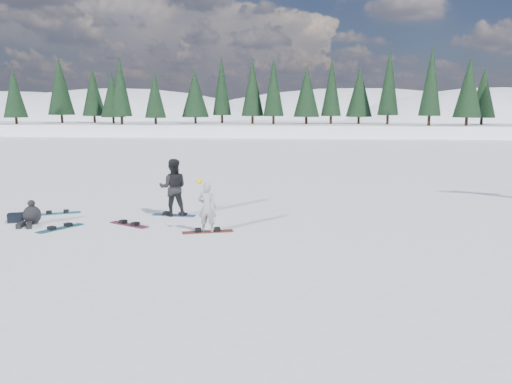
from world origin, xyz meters
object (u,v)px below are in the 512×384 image
at_px(seated_rider, 31,215).
at_px(snowboard_loose_a, 60,228).
at_px(snowboarder_man, 173,188).
at_px(gear_bag, 15,218).
at_px(snowboard_loose_b, 129,225).
at_px(snowboard_loose_c, 58,214).
at_px(snowboarder_woman, 207,207).

distance_m(seated_rider, snowboard_loose_a, 1.27).
height_order(snowboarder_man, gear_bag, snowboarder_man).
bearing_deg(seated_rider, snowboarder_man, 2.14).
distance_m(seated_rider, snowboard_loose_b, 3.12).
xyz_separation_m(snowboard_loose_b, snowboard_loose_c, (-3.09, 1.35, 0.00)).
relative_size(seated_rider, snowboard_loose_b, 0.68).
height_order(gear_bag, snowboard_loose_c, gear_bag).
bearing_deg(snowboard_loose_c, snowboarder_woman, -46.13).
relative_size(gear_bag, snowboard_loose_c, 0.30).
bearing_deg(gear_bag, snowboard_loose_a, -19.79).
xyz_separation_m(snowboarder_man, snowboard_loose_c, (-4.10, -0.19, -0.96)).
distance_m(snowboard_loose_a, snowboard_loose_b, 2.05).
height_order(snowboarder_woman, snowboard_loose_a, snowboarder_woman).
relative_size(snowboard_loose_b, snowboard_loose_c, 1.00).
height_order(seated_rider, gear_bag, seated_rider).
height_order(snowboarder_man, snowboard_loose_c, snowboarder_man).
relative_size(snowboarder_man, snowboard_loose_b, 1.31).
bearing_deg(snowboarder_man, snowboarder_woman, 115.55).
xyz_separation_m(snowboarder_man, snowboard_loose_a, (-2.94, -2.23, -0.96)).
xyz_separation_m(snowboarder_woman, seated_rider, (-5.74, 0.34, -0.46)).
distance_m(snowboarder_man, gear_bag, 5.12).
bearing_deg(gear_bag, snowboard_loose_b, 0.34).
height_order(snowboarder_woman, seated_rider, snowboarder_woman).
height_order(snowboarder_woman, gear_bag, snowboarder_woman).
bearing_deg(gear_bag, snowboarder_man, 18.00).
xyz_separation_m(snowboarder_woman, snowboard_loose_c, (-5.74, 1.97, -0.75)).
distance_m(snowboarder_man, snowboard_loose_a, 3.82).
bearing_deg(snowboard_loose_b, seated_rider, -147.80).
relative_size(snowboarder_man, seated_rider, 1.93).
xyz_separation_m(snowboarder_man, seated_rider, (-4.11, -1.81, -0.68)).
xyz_separation_m(gear_bag, snowboard_loose_b, (3.79, 0.02, -0.14)).
relative_size(snowboarder_woman, snowboard_loose_c, 1.09).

